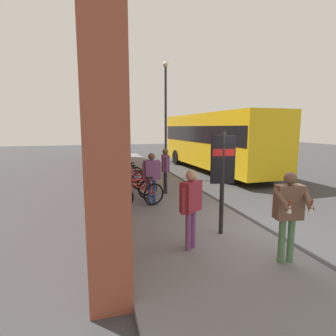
{
  "coord_description": "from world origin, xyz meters",
  "views": [
    {
      "loc": [
        -5.46,
        3.96,
        2.6
      ],
      "look_at": [
        2.33,
        1.8,
        1.37
      ],
      "focal_mm": 28.93,
      "sensor_mm": 36.0,
      "label": 1
    }
  ],
  "objects_px": {
    "bicycle_under_window": "(139,195)",
    "bicycle_far_end": "(124,178)",
    "bicycle_mid_rack": "(132,185)",
    "city_bus": "(215,139)",
    "tourist_with_hotdogs": "(289,208)",
    "bicycle_by_door": "(124,174)",
    "bicycle_beside_lamp": "(127,181)",
    "pedestrian_crossing_street": "(191,201)",
    "pedestrian_near_bus": "(165,166)",
    "pedestrian_by_facade": "(152,173)",
    "street_lamp": "(166,110)",
    "bicycle_leaning_wall": "(134,190)",
    "transit_info_sign": "(223,166)"
  },
  "relations": [
    {
      "from": "bicycle_mid_rack",
      "to": "pedestrian_near_bus",
      "type": "height_order",
      "value": "pedestrian_near_bus"
    },
    {
      "from": "bicycle_far_end",
      "to": "pedestrian_by_facade",
      "type": "xyz_separation_m",
      "value": [
        -2.81,
        -0.57,
        0.63
      ]
    },
    {
      "from": "bicycle_mid_rack",
      "to": "transit_info_sign",
      "type": "distance_m",
      "value": 4.54
    },
    {
      "from": "tourist_with_hotdogs",
      "to": "pedestrian_by_facade",
      "type": "bearing_deg",
      "value": 19.82
    },
    {
      "from": "bicycle_far_end",
      "to": "street_lamp",
      "type": "distance_m",
      "value": 4.6
    },
    {
      "from": "tourist_with_hotdogs",
      "to": "bicycle_mid_rack",
      "type": "bearing_deg",
      "value": 19.65
    },
    {
      "from": "bicycle_by_door",
      "to": "bicycle_under_window",
      "type": "bearing_deg",
      "value": -179.6
    },
    {
      "from": "bicycle_under_window",
      "to": "bicycle_far_end",
      "type": "distance_m",
      "value": 3.08
    },
    {
      "from": "bicycle_by_door",
      "to": "bicycle_leaning_wall",
      "type": "bearing_deg",
      "value": 179.79
    },
    {
      "from": "bicycle_by_door",
      "to": "city_bus",
      "type": "xyz_separation_m",
      "value": [
        2.79,
        -5.68,
        1.41
      ]
    },
    {
      "from": "bicycle_mid_rack",
      "to": "bicycle_beside_lamp",
      "type": "relative_size",
      "value": 0.97
    },
    {
      "from": "bicycle_under_window",
      "to": "pedestrian_crossing_street",
      "type": "relative_size",
      "value": 1.05
    },
    {
      "from": "bicycle_under_window",
      "to": "bicycle_mid_rack",
      "type": "distance_m",
      "value": 1.56
    },
    {
      "from": "bicycle_by_door",
      "to": "pedestrian_by_facade",
      "type": "bearing_deg",
      "value": -172.35
    },
    {
      "from": "bicycle_under_window",
      "to": "bicycle_beside_lamp",
      "type": "bearing_deg",
      "value": 2.1
    },
    {
      "from": "pedestrian_crossing_street",
      "to": "street_lamp",
      "type": "relative_size",
      "value": 0.29
    },
    {
      "from": "bicycle_beside_lamp",
      "to": "street_lamp",
      "type": "height_order",
      "value": "street_lamp"
    },
    {
      "from": "bicycle_far_end",
      "to": "pedestrian_crossing_street",
      "type": "relative_size",
      "value": 1.06
    },
    {
      "from": "tourist_with_hotdogs",
      "to": "city_bus",
      "type": "bearing_deg",
      "value": -18.42
    },
    {
      "from": "bicycle_mid_rack",
      "to": "city_bus",
      "type": "relative_size",
      "value": 0.16
    },
    {
      "from": "bicycle_by_door",
      "to": "city_bus",
      "type": "relative_size",
      "value": 0.17
    },
    {
      "from": "bicycle_leaning_wall",
      "to": "bicycle_mid_rack",
      "type": "xyz_separation_m",
      "value": [
        0.77,
        -0.05,
        0.0
      ]
    },
    {
      "from": "bicycle_far_end",
      "to": "transit_info_sign",
      "type": "relative_size",
      "value": 0.72
    },
    {
      "from": "bicycle_far_end",
      "to": "pedestrian_near_bus",
      "type": "distance_m",
      "value": 2.09
    },
    {
      "from": "bicycle_mid_rack",
      "to": "city_bus",
      "type": "distance_m",
      "value": 7.76
    },
    {
      "from": "bicycle_beside_lamp",
      "to": "pedestrian_near_bus",
      "type": "xyz_separation_m",
      "value": [
        -0.74,
        -1.38,
        0.64
      ]
    },
    {
      "from": "bicycle_beside_lamp",
      "to": "pedestrian_crossing_street",
      "type": "xyz_separation_m",
      "value": [
        -5.51,
        -0.63,
        0.61
      ]
    },
    {
      "from": "bicycle_far_end",
      "to": "city_bus",
      "type": "bearing_deg",
      "value": -57.76
    },
    {
      "from": "bicycle_beside_lamp",
      "to": "tourist_with_hotdogs",
      "type": "relative_size",
      "value": 1.05
    },
    {
      "from": "transit_info_sign",
      "to": "pedestrian_crossing_street",
      "type": "xyz_separation_m",
      "value": [
        -0.58,
        0.97,
        -0.6
      ]
    },
    {
      "from": "street_lamp",
      "to": "pedestrian_crossing_street",
      "type": "bearing_deg",
      "value": 168.23
    },
    {
      "from": "bicycle_far_end",
      "to": "transit_info_sign",
      "type": "distance_m",
      "value": 5.97
    },
    {
      "from": "bicycle_far_end",
      "to": "pedestrian_by_facade",
      "type": "relative_size",
      "value": 1.04
    },
    {
      "from": "bicycle_mid_rack",
      "to": "tourist_with_hotdogs",
      "type": "xyz_separation_m",
      "value": [
        -5.69,
        -2.03,
        0.66
      ]
    },
    {
      "from": "bicycle_beside_lamp",
      "to": "bicycle_far_end",
      "type": "height_order",
      "value": "same"
    },
    {
      "from": "pedestrian_near_bus",
      "to": "pedestrian_by_facade",
      "type": "relative_size",
      "value": 1.01
    },
    {
      "from": "bicycle_leaning_wall",
      "to": "pedestrian_by_facade",
      "type": "bearing_deg",
      "value": -136.69
    },
    {
      "from": "pedestrian_by_facade",
      "to": "bicycle_far_end",
      "type": "bearing_deg",
      "value": 11.39
    },
    {
      "from": "city_bus",
      "to": "pedestrian_by_facade",
      "type": "height_order",
      "value": "city_bus"
    },
    {
      "from": "city_bus",
      "to": "pedestrian_by_facade",
      "type": "distance_m",
      "value": 8.31
    },
    {
      "from": "bicycle_under_window",
      "to": "pedestrian_near_bus",
      "type": "bearing_deg",
      "value": -37.96
    },
    {
      "from": "tourist_with_hotdogs",
      "to": "street_lamp",
      "type": "height_order",
      "value": "street_lamp"
    },
    {
      "from": "bicycle_under_window",
      "to": "tourist_with_hotdogs",
      "type": "xyz_separation_m",
      "value": [
        -4.13,
        -2.05,
        0.66
      ]
    },
    {
      "from": "bicycle_beside_lamp",
      "to": "pedestrian_crossing_street",
      "type": "relative_size",
      "value": 1.08
    },
    {
      "from": "bicycle_under_window",
      "to": "transit_info_sign",
      "type": "xyz_separation_m",
      "value": [
        -2.54,
        -1.52,
        1.21
      ]
    },
    {
      "from": "street_lamp",
      "to": "city_bus",
      "type": "bearing_deg",
      "value": -71.2
    },
    {
      "from": "bicycle_under_window",
      "to": "tourist_with_hotdogs",
      "type": "distance_m",
      "value": 4.66
    },
    {
      "from": "city_bus",
      "to": "pedestrian_near_bus",
      "type": "relative_size",
      "value": 6.29
    },
    {
      "from": "bicycle_under_window",
      "to": "pedestrian_near_bus",
      "type": "height_order",
      "value": "pedestrian_near_bus"
    },
    {
      "from": "bicycle_far_end",
      "to": "street_lamp",
      "type": "bearing_deg",
      "value": -44.43
    }
  ]
}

